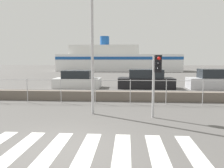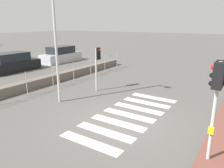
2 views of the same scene
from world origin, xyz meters
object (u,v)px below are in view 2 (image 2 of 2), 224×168
(parked_car_silver, at_px, (61,55))
(traffic_light_near, at_px, (218,86))
(traffic_light_far, at_px, (97,59))
(streetlamp, at_px, (57,29))
(parked_car_black, at_px, (11,64))

(parked_car_silver, bearing_deg, traffic_light_near, -121.61)
(traffic_light_near, height_order, traffic_light_far, traffic_light_near)
(streetlamp, xyz_separation_m, parked_car_black, (2.97, 8.75, -2.93))
(traffic_light_far, bearing_deg, parked_car_silver, 56.93)
(traffic_light_far, bearing_deg, traffic_light_near, -119.59)
(parked_car_black, height_order, parked_car_silver, parked_car_silver)
(traffic_light_near, height_order, parked_car_silver, traffic_light_near)
(traffic_light_far, height_order, streetlamp, streetlamp)
(traffic_light_far, bearing_deg, parked_car_black, 87.78)
(traffic_light_far, relative_size, streetlamp, 0.43)
(parked_car_black, xyz_separation_m, parked_car_silver, (5.54, -0.00, 0.02))
(streetlamp, height_order, parked_car_black, streetlamp)
(streetlamp, bearing_deg, parked_car_silver, 45.81)
(parked_car_black, bearing_deg, traffic_light_near, -104.86)
(traffic_light_near, height_order, streetlamp, streetlamp)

